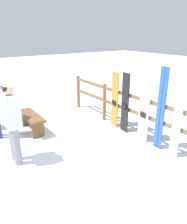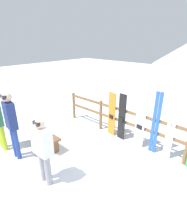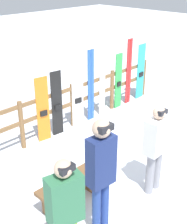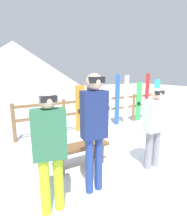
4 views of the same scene
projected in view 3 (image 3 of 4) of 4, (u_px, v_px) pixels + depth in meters
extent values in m
plane|color=white|center=(144.00, 159.00, 6.22)|extent=(40.00, 40.00, 0.00)
cylinder|color=brown|center=(22.00, 125.00, 6.40)|extent=(0.10, 0.10, 1.06)
cylinder|color=brown|center=(73.00, 105.00, 7.32)|extent=(0.10, 0.10, 1.06)
cylinder|color=brown|center=(112.00, 90.00, 8.24)|extent=(0.10, 0.10, 1.06)
cylinder|color=brown|center=(144.00, 78.00, 9.16)|extent=(0.10, 0.10, 1.06)
cube|color=brown|center=(72.00, 103.00, 7.30)|extent=(5.65, 0.05, 0.08)
cube|color=brown|center=(72.00, 89.00, 7.14)|extent=(5.65, 0.05, 0.08)
cube|color=brown|center=(70.00, 182.00, 4.90)|extent=(1.15, 0.36, 0.06)
cube|color=brown|center=(50.00, 206.00, 4.72)|extent=(0.08, 0.29, 0.39)
cube|color=brown|center=(90.00, 181.00, 5.28)|extent=(0.08, 0.29, 0.39)
cylinder|color=gray|center=(150.00, 173.00, 5.16)|extent=(0.14, 0.14, 0.76)
cylinder|color=gray|center=(157.00, 168.00, 5.29)|extent=(0.14, 0.14, 0.76)
cube|color=white|center=(157.00, 136.00, 4.94)|extent=(0.45, 0.26, 0.60)
sphere|color=#D8B293|center=(159.00, 113.00, 4.77)|extent=(0.20, 0.20, 0.20)
cube|color=black|center=(163.00, 112.00, 4.72)|extent=(0.18, 0.07, 0.07)
cube|color=#33724C|center=(65.00, 199.00, 3.53)|extent=(0.45, 0.31, 0.62)
sphere|color=#D8B293|center=(63.00, 169.00, 3.35)|extent=(0.21, 0.21, 0.21)
cube|color=black|center=(67.00, 169.00, 3.30)|extent=(0.19, 0.07, 0.07)
cylinder|color=navy|center=(96.00, 212.00, 4.25)|extent=(0.12, 0.12, 0.89)
cylinder|color=navy|center=(105.00, 206.00, 4.36)|extent=(0.12, 0.12, 0.89)
cube|color=navy|center=(101.00, 161.00, 3.97)|extent=(0.39, 0.24, 0.70)
sphere|color=#D8B293|center=(101.00, 129.00, 3.77)|extent=(0.24, 0.24, 0.24)
cube|color=black|center=(106.00, 128.00, 3.72)|extent=(0.22, 0.08, 0.08)
cube|color=orange|center=(43.00, 110.00, 6.62)|extent=(0.30, 0.07, 1.46)
cube|color=black|center=(44.00, 113.00, 6.63)|extent=(0.17, 0.06, 0.12)
cube|color=black|center=(57.00, 104.00, 6.86)|extent=(0.27, 0.05, 1.49)
cube|color=black|center=(58.00, 107.00, 6.88)|extent=(0.15, 0.05, 0.12)
cube|color=white|center=(78.00, 97.00, 7.28)|extent=(0.31, 0.07, 1.43)
cube|color=black|center=(78.00, 101.00, 7.30)|extent=(0.18, 0.05, 0.12)
cube|color=blue|center=(89.00, 86.00, 7.47)|extent=(0.09, 0.02, 1.77)
cube|color=blue|center=(92.00, 85.00, 7.53)|extent=(0.09, 0.02, 1.77)
cube|color=white|center=(101.00, 83.00, 7.74)|extent=(0.09, 0.02, 1.75)
cube|color=white|center=(104.00, 82.00, 7.80)|extent=(0.09, 0.02, 1.75)
cube|color=green|center=(118.00, 81.00, 8.23)|extent=(0.26, 0.03, 1.49)
cube|color=black|center=(119.00, 84.00, 8.25)|extent=(0.14, 0.03, 0.12)
cube|color=red|center=(127.00, 72.00, 8.41)|extent=(0.09, 0.02, 1.80)
cube|color=red|center=(130.00, 72.00, 8.48)|extent=(0.09, 0.02, 1.80)
cube|color=#2DBFCC|center=(141.00, 72.00, 8.85)|extent=(0.32, 0.03, 1.57)
cube|color=black|center=(141.00, 74.00, 8.87)|extent=(0.18, 0.03, 0.12)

